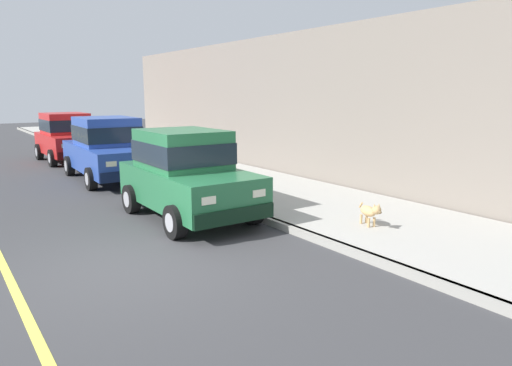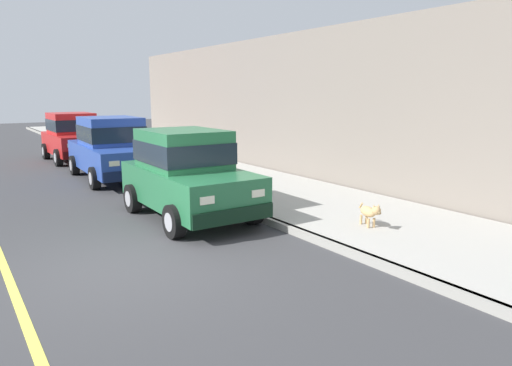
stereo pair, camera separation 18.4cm
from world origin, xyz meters
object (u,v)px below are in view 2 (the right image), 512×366
object	(u,v)px
dog_tan	(370,212)
car_green_hatchback	(187,173)
car_red_hatchback	(73,136)
car_blue_sedan	(112,147)

from	to	relation	value
dog_tan	car_green_hatchback	bearing A→B (deg)	127.13
car_red_hatchback	dog_tan	size ratio (longest dim) A/B	5.17
car_green_hatchback	car_red_hatchback	distance (m)	10.40
car_green_hatchback	car_blue_sedan	bearing A→B (deg)	89.09
car_green_hatchback	dog_tan	xyz separation A→B (m)	(2.32, -3.07, -0.55)
car_red_hatchback	car_green_hatchback	bearing A→B (deg)	-90.24
car_blue_sedan	dog_tan	size ratio (longest dim) A/B	6.32
car_red_hatchback	dog_tan	xyz separation A→B (m)	(2.28, -13.47, -0.55)
car_green_hatchback	car_red_hatchback	bearing A→B (deg)	89.76
car_blue_sedan	car_red_hatchback	world-z (taller)	car_blue_sedan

